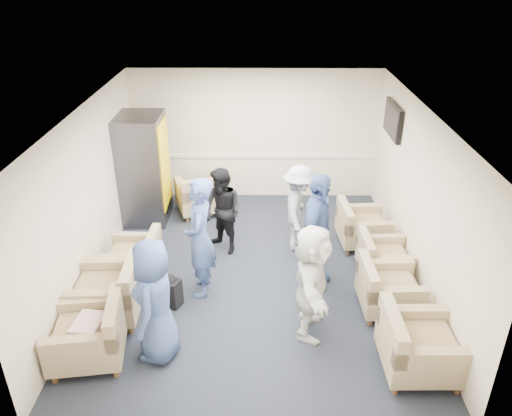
{
  "coord_description": "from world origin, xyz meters",
  "views": [
    {
      "loc": [
        0.11,
        -6.74,
        4.65
      ],
      "look_at": [
        0.04,
        0.2,
        1.11
      ],
      "focal_mm": 35.0,
      "sensor_mm": 36.0,
      "label": 1
    }
  ],
  "objects_px": {
    "armchair_right_midnear": "(386,290)",
    "person_back_right": "(299,209)",
    "armchair_right_near": "(416,347)",
    "person_front_right": "(312,281)",
    "armchair_corner": "(202,196)",
    "armchair_left_far": "(136,259)",
    "armchair_right_midfar": "(381,259)",
    "person_front_left": "(155,301)",
    "vending_machine": "(144,169)",
    "person_mid_left": "(200,238)",
    "armchair_left_near": "(92,336)",
    "armchair_left_mid": "(111,293)",
    "person_mid_right": "(317,232)",
    "person_back_left": "(223,212)",
    "armchair_right_far": "(360,228)"
  },
  "relations": [
    {
      "from": "armchair_right_midnear",
      "to": "person_back_right",
      "type": "distance_m",
      "value": 2.1
    },
    {
      "from": "armchair_right_near",
      "to": "armchair_right_midnear",
      "type": "relative_size",
      "value": 1.08
    },
    {
      "from": "person_front_right",
      "to": "armchair_corner",
      "type": "bearing_deg",
      "value": 36.24
    },
    {
      "from": "armchair_left_far",
      "to": "armchair_right_midfar",
      "type": "xyz_separation_m",
      "value": [
        3.91,
        0.04,
        -0.01
      ]
    },
    {
      "from": "armchair_right_near",
      "to": "person_front_left",
      "type": "relative_size",
      "value": 0.55
    },
    {
      "from": "vending_machine",
      "to": "person_mid_left",
      "type": "relative_size",
      "value": 1.1
    },
    {
      "from": "armchair_left_near",
      "to": "armchair_right_near",
      "type": "distance_m",
      "value": 4.03
    },
    {
      "from": "armchair_left_mid",
      "to": "person_mid_right",
      "type": "relative_size",
      "value": 0.52
    },
    {
      "from": "armchair_left_near",
      "to": "armchair_right_near",
      "type": "relative_size",
      "value": 1.09
    },
    {
      "from": "person_front_left",
      "to": "person_back_left",
      "type": "bearing_deg",
      "value": 171.44
    },
    {
      "from": "armchair_corner",
      "to": "person_back_right",
      "type": "bearing_deg",
      "value": 124.21
    },
    {
      "from": "armchair_right_midnear",
      "to": "person_back_left",
      "type": "distance_m",
      "value": 2.97
    },
    {
      "from": "person_back_left",
      "to": "person_front_right",
      "type": "xyz_separation_m",
      "value": [
        1.32,
        -2.09,
        0.06
      ]
    },
    {
      "from": "armchair_left_near",
      "to": "person_mid_left",
      "type": "xyz_separation_m",
      "value": [
        1.23,
        1.45,
        0.58
      ]
    },
    {
      "from": "armchair_left_mid",
      "to": "person_back_left",
      "type": "relative_size",
      "value": 0.64
    },
    {
      "from": "armchair_left_mid",
      "to": "armchair_right_near",
      "type": "distance_m",
      "value": 4.15
    },
    {
      "from": "armchair_right_far",
      "to": "armchair_left_far",
      "type": "bearing_deg",
      "value": 101.27
    },
    {
      "from": "armchair_left_mid",
      "to": "armchair_right_midnear",
      "type": "relative_size",
      "value": 1.14
    },
    {
      "from": "person_mid_left",
      "to": "armchair_left_near",
      "type": "bearing_deg",
      "value": -41.65
    },
    {
      "from": "armchair_right_far",
      "to": "person_front_left",
      "type": "xyz_separation_m",
      "value": [
        -3.06,
        -2.78,
        0.51
      ]
    },
    {
      "from": "armchair_right_far",
      "to": "armchair_right_midfar",
      "type": "bearing_deg",
      "value": -174.72
    },
    {
      "from": "person_back_left",
      "to": "person_front_right",
      "type": "bearing_deg",
      "value": -15.31
    },
    {
      "from": "person_mid_right",
      "to": "armchair_left_mid",
      "type": "bearing_deg",
      "value": 127.6
    },
    {
      "from": "armchair_right_midfar",
      "to": "person_back_right",
      "type": "distance_m",
      "value": 1.6
    },
    {
      "from": "person_mid_left",
      "to": "person_back_left",
      "type": "relative_size",
      "value": 1.23
    },
    {
      "from": "armchair_left_near",
      "to": "armchair_right_midfar",
      "type": "bearing_deg",
      "value": 106.68
    },
    {
      "from": "armchair_right_far",
      "to": "person_front_right",
      "type": "relative_size",
      "value": 0.54
    },
    {
      "from": "person_front_left",
      "to": "person_back_right",
      "type": "distance_m",
      "value": 3.27
    },
    {
      "from": "person_back_right",
      "to": "person_mid_right",
      "type": "distance_m",
      "value": 1.1
    },
    {
      "from": "vending_machine",
      "to": "person_front_left",
      "type": "height_order",
      "value": "vending_machine"
    },
    {
      "from": "armchair_left_mid",
      "to": "armchair_right_far",
      "type": "distance_m",
      "value": 4.37
    },
    {
      "from": "armchair_right_midnear",
      "to": "armchair_right_far",
      "type": "bearing_deg",
      "value": -0.41
    },
    {
      "from": "armchair_left_near",
      "to": "armchair_left_mid",
      "type": "bearing_deg",
      "value": 170.97
    },
    {
      "from": "armchair_left_near",
      "to": "armchair_right_far",
      "type": "xyz_separation_m",
      "value": [
        3.89,
        2.88,
        -0.03
      ]
    },
    {
      "from": "person_mid_left",
      "to": "person_mid_right",
      "type": "bearing_deg",
      "value": 95.53
    },
    {
      "from": "person_front_left",
      "to": "person_back_left",
      "type": "distance_m",
      "value": 2.62
    },
    {
      "from": "person_front_left",
      "to": "person_mid_right",
      "type": "distance_m",
      "value": 2.65
    },
    {
      "from": "armchair_left_near",
      "to": "person_mid_right",
      "type": "height_order",
      "value": "person_mid_right"
    },
    {
      "from": "armchair_right_far",
      "to": "armchair_corner",
      "type": "height_order",
      "value": "armchair_corner"
    },
    {
      "from": "person_back_right",
      "to": "armchair_corner",
      "type": "bearing_deg",
      "value": 59.93
    },
    {
      "from": "armchair_right_near",
      "to": "armchair_corner",
      "type": "distance_m",
      "value": 5.25
    },
    {
      "from": "armchair_left_mid",
      "to": "person_mid_left",
      "type": "height_order",
      "value": "person_mid_left"
    },
    {
      "from": "vending_machine",
      "to": "person_front_right",
      "type": "height_order",
      "value": "vending_machine"
    },
    {
      "from": "armchair_left_mid",
      "to": "person_mid_left",
      "type": "xyz_separation_m",
      "value": [
        1.22,
        0.6,
        0.56
      ]
    },
    {
      "from": "armchair_right_midnear",
      "to": "armchair_left_far",
      "type": "bearing_deg",
      "value": 75.94
    },
    {
      "from": "person_front_left",
      "to": "person_back_right",
      "type": "xyz_separation_m",
      "value": [
        1.95,
        2.63,
        -0.06
      ]
    },
    {
      "from": "person_front_right",
      "to": "person_back_right",
      "type": "bearing_deg",
      "value": 9.23
    },
    {
      "from": "armchair_left_far",
      "to": "armchair_left_near",
      "type": "bearing_deg",
      "value": -2.6
    },
    {
      "from": "armchair_left_mid",
      "to": "armchair_right_far",
      "type": "height_order",
      "value": "armchair_left_mid"
    },
    {
      "from": "person_front_left",
      "to": "person_mid_right",
      "type": "bearing_deg",
      "value": 131.89
    }
  ]
}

